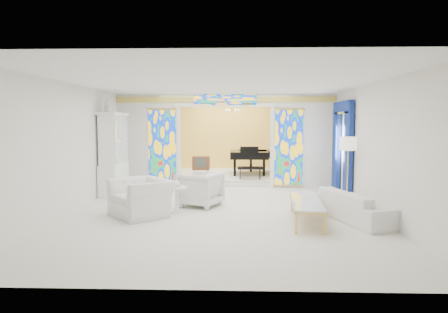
{
  "coord_description": "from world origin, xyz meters",
  "views": [
    {
      "loc": [
        0.38,
        -10.85,
        2.12
      ],
      "look_at": [
        0.02,
        0.2,
        1.15
      ],
      "focal_mm": 32.0,
      "sensor_mm": 36.0,
      "label": 1
    }
  ],
  "objects_px": {
    "grand_piano": "(252,155)",
    "tv_console": "(201,163)",
    "sofa": "(356,206)",
    "china_cabinet": "(114,154)",
    "armchair_left": "(141,198)",
    "armchair_right": "(200,189)",
    "coffee_table": "(306,203)"
  },
  "relations": [
    {
      "from": "armchair_right",
      "to": "sofa",
      "type": "bearing_deg",
      "value": 92.84
    },
    {
      "from": "china_cabinet",
      "to": "grand_piano",
      "type": "height_order",
      "value": "china_cabinet"
    },
    {
      "from": "armchair_right",
      "to": "grand_piano",
      "type": "height_order",
      "value": "grand_piano"
    },
    {
      "from": "armchair_right",
      "to": "armchair_left",
      "type": "bearing_deg",
      "value": -24.53
    },
    {
      "from": "china_cabinet",
      "to": "grand_piano",
      "type": "distance_m",
      "value": 5.44
    },
    {
      "from": "armchair_left",
      "to": "tv_console",
      "type": "bearing_deg",
      "value": 129.93
    },
    {
      "from": "grand_piano",
      "to": "coffee_table",
      "type": "bearing_deg",
      "value": -82.13
    },
    {
      "from": "armchair_left",
      "to": "grand_piano",
      "type": "height_order",
      "value": "grand_piano"
    },
    {
      "from": "china_cabinet",
      "to": "coffee_table",
      "type": "relative_size",
      "value": 1.29
    },
    {
      "from": "armchair_right",
      "to": "coffee_table",
      "type": "xyz_separation_m",
      "value": [
        2.39,
        -1.54,
        -0.01
      ]
    },
    {
      "from": "china_cabinet",
      "to": "sofa",
      "type": "relative_size",
      "value": 1.25
    },
    {
      "from": "sofa",
      "to": "tv_console",
      "type": "bearing_deg",
      "value": 15.81
    },
    {
      "from": "grand_piano",
      "to": "tv_console",
      "type": "height_order",
      "value": "grand_piano"
    },
    {
      "from": "sofa",
      "to": "grand_piano",
      "type": "bearing_deg",
      "value": -1.0
    },
    {
      "from": "tv_console",
      "to": "china_cabinet",
      "type": "bearing_deg",
      "value": -128.91
    },
    {
      "from": "sofa",
      "to": "tv_console",
      "type": "xyz_separation_m",
      "value": [
        -3.86,
        5.69,
        0.32
      ]
    },
    {
      "from": "china_cabinet",
      "to": "armchair_left",
      "type": "bearing_deg",
      "value": -61.51
    },
    {
      "from": "armchair_right",
      "to": "grand_piano",
      "type": "relative_size",
      "value": 0.36
    },
    {
      "from": "tv_console",
      "to": "armchair_left",
      "type": "bearing_deg",
      "value": -98.32
    },
    {
      "from": "china_cabinet",
      "to": "grand_piano",
      "type": "bearing_deg",
      "value": 39.98
    },
    {
      "from": "armchair_left",
      "to": "armchair_right",
      "type": "xyz_separation_m",
      "value": [
        1.24,
        1.09,
        0.02
      ]
    },
    {
      "from": "armchair_left",
      "to": "sofa",
      "type": "xyz_separation_m",
      "value": [
        4.73,
        -0.26,
        -0.1
      ]
    },
    {
      "from": "armchair_right",
      "to": "tv_console",
      "type": "height_order",
      "value": "tv_console"
    },
    {
      "from": "armchair_left",
      "to": "coffee_table",
      "type": "height_order",
      "value": "armchair_left"
    },
    {
      "from": "armchair_left",
      "to": "armchair_right",
      "type": "distance_m",
      "value": 1.65
    },
    {
      "from": "china_cabinet",
      "to": "armchair_right",
      "type": "bearing_deg",
      "value": -30.28
    },
    {
      "from": "sofa",
      "to": "armchair_left",
      "type": "bearing_deg",
      "value": 68.52
    },
    {
      "from": "china_cabinet",
      "to": "tv_console",
      "type": "height_order",
      "value": "china_cabinet"
    },
    {
      "from": "coffee_table",
      "to": "armchair_left",
      "type": "bearing_deg",
      "value": 173.02
    },
    {
      "from": "armchair_right",
      "to": "coffee_table",
      "type": "relative_size",
      "value": 0.45
    },
    {
      "from": "armchair_left",
      "to": "coffee_table",
      "type": "distance_m",
      "value": 3.65
    },
    {
      "from": "china_cabinet",
      "to": "sofa",
      "type": "distance_m",
      "value": 6.87
    }
  ]
}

